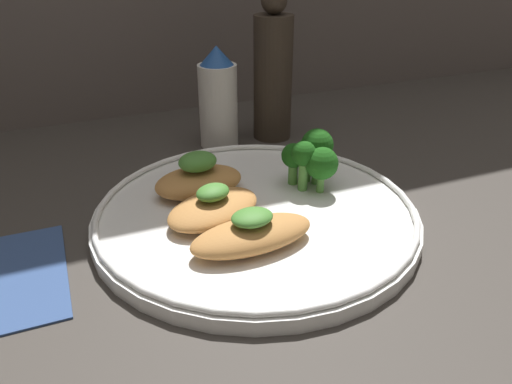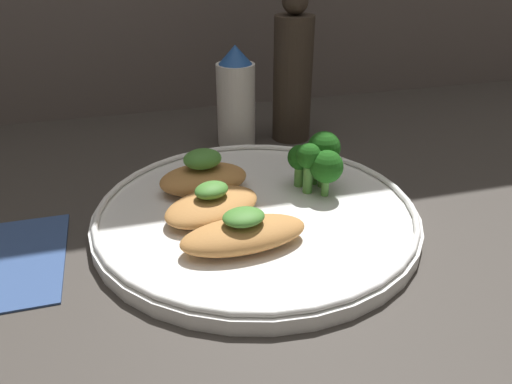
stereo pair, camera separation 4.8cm
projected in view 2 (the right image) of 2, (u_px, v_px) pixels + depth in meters
The scene contains 8 objects.
ground_plane at pixel (256, 226), 50.17cm from camera, with size 180.00×180.00×1.00cm, color #3D3833.
plate at pixel (256, 213), 49.48cm from camera, with size 31.92×31.92×2.00cm.
grilled_meat_front at pixel (244, 233), 43.03cm from camera, with size 11.56×5.66×3.59cm.
grilled_meat_middle at pixel (213, 207), 47.28cm from camera, with size 11.39×9.40×3.53cm.
grilled_meat_back at pixel (203, 176), 52.21cm from camera, with size 9.56×6.53×4.63cm.
broccoli_bunch at pixel (318, 158), 51.58cm from camera, with size 5.32×5.99×6.22cm.
sauce_bottle at pixel (236, 98), 65.28cm from camera, with size 5.04×5.04×13.20cm.
pepper_grinder at pixel (293, 74), 65.90cm from camera, with size 5.17×5.17×19.77cm.
Camera 2 is at (-11.66, -41.09, 26.05)cm, focal length 35.00 mm.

